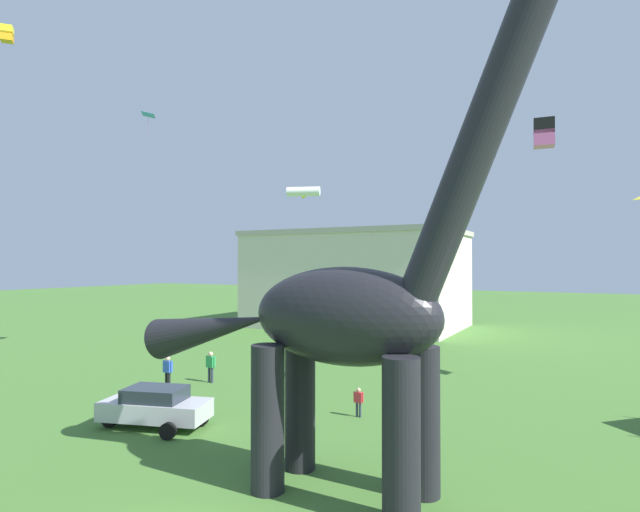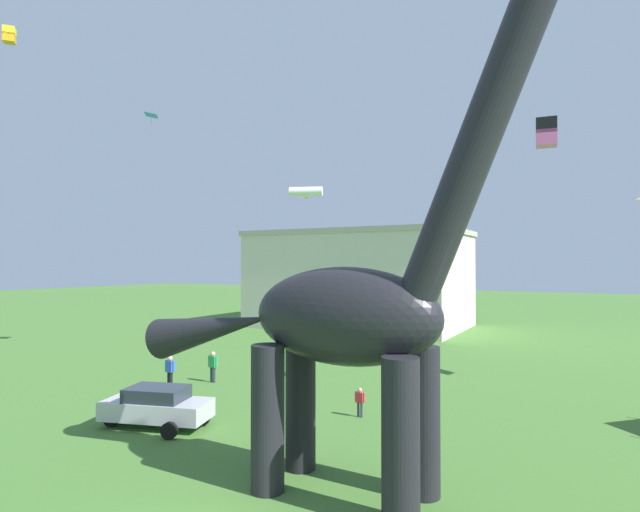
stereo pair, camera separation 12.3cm
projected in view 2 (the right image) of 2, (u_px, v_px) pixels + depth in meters
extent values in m
cylinder|color=black|center=(423.00, 421.00, 14.21)|extent=(0.96, 0.96, 4.13)
cylinder|color=black|center=(401.00, 441.00, 12.60)|extent=(0.96, 0.96, 4.13)
cylinder|color=black|center=(301.00, 402.00, 16.10)|extent=(0.96, 0.96, 4.13)
cylinder|color=black|center=(268.00, 418.00, 14.49)|extent=(0.96, 0.96, 4.13)
ellipsoid|color=black|center=(344.00, 316.00, 14.40)|extent=(5.66, 2.44, 2.78)
cylinder|color=black|center=(477.00, 144.00, 12.72)|extent=(4.07, 1.04, 8.06)
cone|color=black|center=(213.00, 328.00, 16.65)|extent=(4.97, 1.39, 2.36)
cube|color=#B7B7BC|center=(157.00, 409.00, 20.27)|extent=(4.53, 2.91, 0.72)
cube|color=#232B35|center=(157.00, 393.00, 20.28)|extent=(2.62, 2.15, 0.52)
cylinder|color=black|center=(202.00, 418.00, 20.31)|extent=(0.66, 0.39, 0.62)
cylinder|color=black|center=(169.00, 431.00, 18.74)|extent=(0.66, 0.39, 0.62)
cylinder|color=black|center=(146.00, 407.00, 21.79)|extent=(0.66, 0.39, 0.62)
cylinder|color=black|center=(111.00, 419.00, 20.23)|extent=(0.66, 0.39, 0.62)
cylinder|color=#2D3347|center=(358.00, 410.00, 21.50)|extent=(0.10, 0.10, 0.61)
cylinder|color=#2D3347|center=(362.00, 410.00, 21.43)|extent=(0.10, 0.10, 0.61)
cube|color=#D1333D|center=(360.00, 397.00, 21.47)|extent=(0.33, 0.20, 0.43)
sphere|color=tan|center=(360.00, 390.00, 21.48)|extent=(0.19, 0.19, 0.19)
cylinder|color=#D1333D|center=(356.00, 396.00, 21.56)|extent=(0.08, 0.08, 0.41)
cylinder|color=#D1333D|center=(364.00, 397.00, 21.38)|extent=(0.08, 0.08, 0.41)
cylinder|color=black|center=(169.00, 380.00, 26.62)|extent=(0.14, 0.14, 0.82)
cylinder|color=black|center=(171.00, 380.00, 26.53)|extent=(0.14, 0.14, 0.82)
cube|color=blue|center=(170.00, 366.00, 26.58)|extent=(0.44, 0.27, 0.58)
sphere|color=tan|center=(170.00, 358.00, 26.59)|extent=(0.26, 0.26, 0.26)
cylinder|color=blue|center=(166.00, 365.00, 26.71)|extent=(0.11, 0.11, 0.55)
cylinder|color=blue|center=(174.00, 366.00, 26.46)|extent=(0.11, 0.11, 0.55)
cylinder|color=#2D3347|center=(211.00, 374.00, 27.83)|extent=(0.14, 0.14, 0.83)
cylinder|color=#2D3347|center=(214.00, 375.00, 27.74)|extent=(0.14, 0.14, 0.83)
cube|color=green|center=(213.00, 362.00, 27.80)|extent=(0.45, 0.28, 0.59)
sphere|color=tan|center=(213.00, 354.00, 27.80)|extent=(0.26, 0.26, 0.26)
cylinder|color=green|center=(209.00, 361.00, 27.92)|extent=(0.11, 0.11, 0.56)
cylinder|color=green|center=(217.00, 362.00, 27.67)|extent=(0.11, 0.11, 0.56)
cylinder|color=white|center=(306.00, 192.00, 36.18)|extent=(2.44, 1.43, 0.66)
cone|color=yellow|center=(309.00, 194.00, 37.47)|extent=(0.79, 0.85, 0.69)
cube|color=pink|center=(473.00, 192.00, 30.75)|extent=(0.74, 0.76, 0.22)
cylinder|color=yellow|center=(473.00, 199.00, 30.74)|extent=(0.01, 0.01, 0.63)
cube|color=yellow|center=(9.00, 32.00, 18.07)|extent=(0.54, 0.54, 0.31)
cube|color=orange|center=(9.00, 38.00, 18.06)|extent=(0.54, 0.54, 0.31)
cube|color=#287AE5|center=(151.00, 115.00, 35.63)|extent=(1.40, 1.42, 0.17)
cylinder|color=purple|center=(151.00, 126.00, 35.62)|extent=(0.01, 0.01, 1.14)
cube|color=black|center=(546.00, 127.00, 22.97)|extent=(0.95, 0.95, 0.70)
cube|color=pink|center=(546.00, 139.00, 22.96)|extent=(0.95, 0.95, 0.70)
cube|color=beige|center=(360.00, 281.00, 52.89)|extent=(20.60, 13.33, 9.31)
cube|color=#ABA396|center=(360.00, 234.00, 52.96)|extent=(21.01, 13.60, 0.50)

